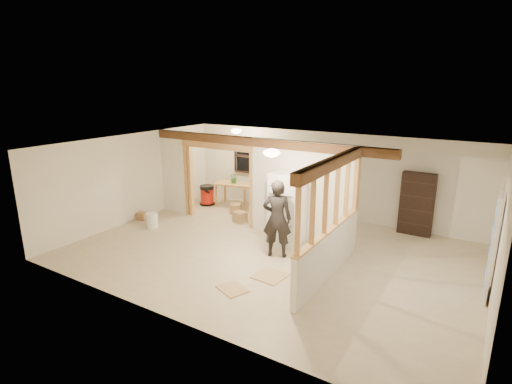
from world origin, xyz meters
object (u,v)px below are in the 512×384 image
Objects in this scene: woman at (277,219)px; refrigerator at (287,208)px; work_table at (235,195)px; shop_vac at (207,195)px; bookshelf at (417,204)px.

refrigerator is at bearing -98.96° from woman.
woman reaches higher than refrigerator.
shop_vac is at bearing -171.42° from work_table.
refrigerator is 0.87m from woman.
bookshelf is (2.61, 2.26, -0.07)m from refrigerator.
work_table is at bearing 20.58° from shop_vac.
woman is (0.18, -0.85, 0.01)m from refrigerator.
woman is 2.78× the size of shop_vac.
bookshelf is at bearing -149.03° from woman.
woman is at bearing -77.96° from refrigerator.
woman is at bearing -128.03° from bookshelf.
work_table is at bearing 147.53° from refrigerator.
woman is 4.54m from shop_vac.
refrigerator is 1.46× the size of work_table.
bookshelf is (6.30, 0.79, 0.50)m from shop_vac.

